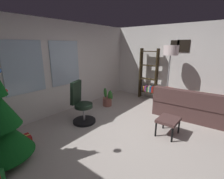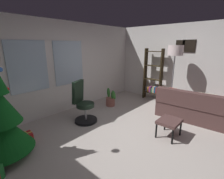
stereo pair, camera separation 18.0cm
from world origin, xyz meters
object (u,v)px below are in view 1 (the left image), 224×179
Objects in this scene: footstool at (168,121)px; bookshelf at (148,78)px; couch at (200,107)px; gift_box_red at (25,140)px; office_chair at (81,107)px; floor_lamp at (171,54)px; potted_plant at (108,99)px.

bookshelf is (1.96, 1.46, 0.44)m from footstool.
couch reaches higher than gift_box_red.
floor_lamp is at bearing -27.78° from office_chair.
potted_plant is (-1.46, 0.64, -0.55)m from bookshelf.
potted_plant is (0.50, 2.10, -0.11)m from footstool.
bookshelf is 3.08× the size of potted_plant.
office_chair is 1.27m from potted_plant.
floor_lamp is at bearing 21.58° from footstool.
floor_lamp is 2.32m from potted_plant.
gift_box_red is 0.14× the size of bookshelf.
office_chair is at bearing -170.43° from potted_plant.
bookshelf is at bearing 72.23° from couch.
office_chair is at bearing 170.93° from bookshelf.
bookshelf is at bearing -9.07° from office_chair.
potted_plant is at bearing 109.93° from couch.
potted_plant is (-0.88, 2.44, -0.07)m from couch.
bookshelf is (0.58, 1.80, 0.48)m from couch.
floor_lamp is (0.24, 0.98, 1.34)m from couch.
gift_box_red is (-3.45, 2.39, -0.20)m from couch.
floor_lamp is (1.63, 0.64, 1.30)m from footstool.
office_chair is 0.56× the size of floor_lamp.
couch is at bearing -46.35° from office_chair.
bookshelf reaches higher than gift_box_red.
floor_lamp is at bearing -52.33° from potted_plant.
office_chair is at bearing 133.65° from couch.
office_chair is (1.32, -0.16, 0.32)m from gift_box_red.
footstool is at bearing -68.58° from office_chair.
couch is at bearing -107.77° from bookshelf.
footstool is at bearing -158.42° from floor_lamp.
gift_box_red is 0.23× the size of office_chair.
couch is at bearing -13.79° from footstool.
couch is 1.15× the size of bookshelf.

